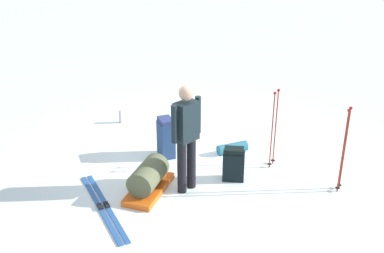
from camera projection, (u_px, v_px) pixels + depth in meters
ground_plane at (192, 164)px, 8.09m from camera, size 80.00×80.00×0.00m
skier_standing at (186, 133)px, 6.96m from camera, size 0.57×0.23×1.70m
ski_pair_near at (103, 207)px, 6.89m from camera, size 0.69×1.88×0.05m
backpack_large_dark at (234, 164)px, 7.51m from camera, size 0.38×0.40×0.56m
backpack_bright at (166, 138)px, 8.20m from camera, size 0.35×0.41×0.72m
ski_poles_planted_near at (274, 125)px, 7.72m from camera, size 0.22×0.11×1.36m
ski_poles_planted_far at (344, 146)px, 7.01m from camera, size 0.16×0.10×1.38m
gear_sled at (149, 179)px, 7.19m from camera, size 1.12×0.89×0.49m
sleeping_mat_rolled at (232, 148)px, 8.42m from camera, size 0.58×0.36×0.18m
thermos_bottle at (121, 117)px, 9.59m from camera, size 0.07×0.07×0.26m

